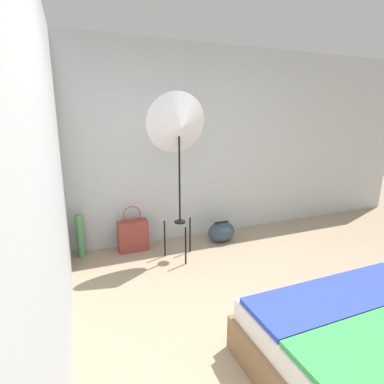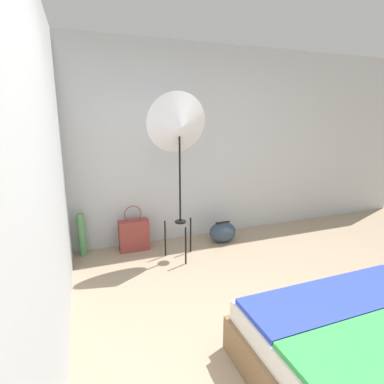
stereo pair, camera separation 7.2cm
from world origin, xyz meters
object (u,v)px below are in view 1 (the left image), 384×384
at_px(tote_bag, 133,235).
at_px(duffel_bag, 221,232).
at_px(photo_umbrella, 179,126).
at_px(paper_roll, 80,236).

distance_m(tote_bag, duffel_bag, 1.20).
distance_m(photo_umbrella, paper_roll, 1.79).
height_order(photo_umbrella, tote_bag, photo_umbrella).
relative_size(photo_umbrella, paper_roll, 3.64).
xyz_separation_m(photo_umbrella, paper_roll, (-1.12, 0.47, -1.31)).
height_order(photo_umbrella, paper_roll, photo_umbrella).
xyz_separation_m(tote_bag, paper_roll, (-0.63, 0.07, 0.06)).
bearing_deg(photo_umbrella, duffel_bag, 19.57).
bearing_deg(duffel_bag, paper_roll, 172.80).
relative_size(tote_bag, duffel_bag, 1.57).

